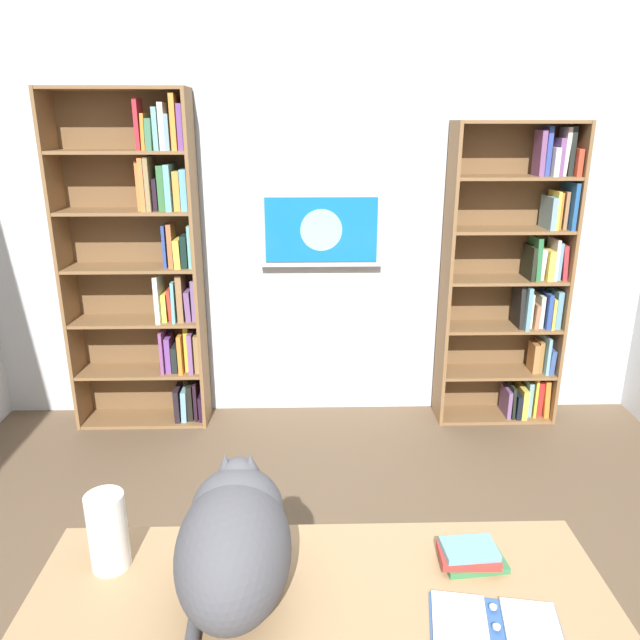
{
  "coord_description": "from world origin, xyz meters",
  "views": [
    {
      "loc": [
        0.09,
        1.73,
        1.96
      ],
      "look_at": [
        0.03,
        -1.05,
        1.05
      ],
      "focal_mm": 33.82,
      "sensor_mm": 36.0,
      "label": 1
    }
  ],
  "objects_px": {
    "wall_mounted_tv": "(321,229)",
    "paper_towel_roll": "(108,531)",
    "cat": "(235,538)",
    "open_binder": "(496,630)",
    "bookshelf_left": "(518,281)",
    "desk_book_stack": "(470,555)",
    "bookshelf_right": "(149,263)"
  },
  "relations": [
    {
      "from": "bookshelf_left",
      "to": "desk_book_stack",
      "type": "height_order",
      "value": "bookshelf_left"
    },
    {
      "from": "bookshelf_left",
      "to": "paper_towel_roll",
      "type": "xyz_separation_m",
      "value": [
        1.96,
        2.33,
        -0.12
      ]
    },
    {
      "from": "cat",
      "to": "open_binder",
      "type": "height_order",
      "value": "cat"
    },
    {
      "from": "paper_towel_roll",
      "to": "desk_book_stack",
      "type": "xyz_separation_m",
      "value": [
        -1.04,
        0.02,
        -0.09
      ]
    },
    {
      "from": "bookshelf_left",
      "to": "bookshelf_right",
      "type": "height_order",
      "value": "bookshelf_right"
    },
    {
      "from": "cat",
      "to": "paper_towel_roll",
      "type": "distance_m",
      "value": 0.4
    },
    {
      "from": "bookshelf_left",
      "to": "open_binder",
      "type": "distance_m",
      "value": 2.77
    },
    {
      "from": "bookshelf_left",
      "to": "desk_book_stack",
      "type": "distance_m",
      "value": 2.54
    },
    {
      "from": "cat",
      "to": "paper_towel_roll",
      "type": "xyz_separation_m",
      "value": [
        0.38,
        -0.11,
        -0.06
      ]
    },
    {
      "from": "bookshelf_right",
      "to": "wall_mounted_tv",
      "type": "relative_size",
      "value": 2.73
    },
    {
      "from": "wall_mounted_tv",
      "to": "bookshelf_right",
      "type": "bearing_deg",
      "value": 4.38
    },
    {
      "from": "bookshelf_left",
      "to": "cat",
      "type": "xyz_separation_m",
      "value": [
        1.59,
        2.45,
        -0.06
      ]
    },
    {
      "from": "wall_mounted_tv",
      "to": "open_binder",
      "type": "relative_size",
      "value": 2.18
    },
    {
      "from": "open_binder",
      "to": "bookshelf_right",
      "type": "bearing_deg",
      "value": -60.46
    },
    {
      "from": "open_binder",
      "to": "wall_mounted_tv",
      "type": "bearing_deg",
      "value": -82.09
    },
    {
      "from": "paper_towel_roll",
      "to": "desk_book_stack",
      "type": "height_order",
      "value": "paper_towel_roll"
    },
    {
      "from": "cat",
      "to": "open_binder",
      "type": "xyz_separation_m",
      "value": [
        -0.67,
        0.16,
        -0.17
      ]
    },
    {
      "from": "bookshelf_left",
      "to": "cat",
      "type": "height_order",
      "value": "bookshelf_left"
    },
    {
      "from": "wall_mounted_tv",
      "to": "desk_book_stack",
      "type": "relative_size",
      "value": 4.0
    },
    {
      "from": "desk_book_stack",
      "to": "bookshelf_right",
      "type": "bearing_deg",
      "value": -57.99
    },
    {
      "from": "open_binder",
      "to": "desk_book_stack",
      "type": "relative_size",
      "value": 1.83
    },
    {
      "from": "paper_towel_roll",
      "to": "desk_book_stack",
      "type": "bearing_deg",
      "value": 178.78
    },
    {
      "from": "wall_mounted_tv",
      "to": "paper_towel_roll",
      "type": "xyz_separation_m",
      "value": [
        0.67,
        2.42,
        -0.45
      ]
    },
    {
      "from": "wall_mounted_tv",
      "to": "paper_towel_roll",
      "type": "distance_m",
      "value": 2.55
    },
    {
      "from": "bookshelf_left",
      "to": "paper_towel_roll",
      "type": "distance_m",
      "value": 3.05
    },
    {
      "from": "bookshelf_right",
      "to": "open_binder",
      "type": "xyz_separation_m",
      "value": [
        -1.48,
        2.6,
        -0.36
      ]
    },
    {
      "from": "desk_book_stack",
      "to": "wall_mounted_tv",
      "type": "bearing_deg",
      "value": -81.36
    },
    {
      "from": "wall_mounted_tv",
      "to": "open_binder",
      "type": "distance_m",
      "value": 2.77
    },
    {
      "from": "wall_mounted_tv",
      "to": "open_binder",
      "type": "height_order",
      "value": "wall_mounted_tv"
    },
    {
      "from": "desk_book_stack",
      "to": "bookshelf_left",
      "type": "bearing_deg",
      "value": -111.31
    },
    {
      "from": "wall_mounted_tv",
      "to": "desk_book_stack",
      "type": "distance_m",
      "value": 2.53
    },
    {
      "from": "bookshelf_left",
      "to": "wall_mounted_tv",
      "type": "height_order",
      "value": "bookshelf_left"
    }
  ]
}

